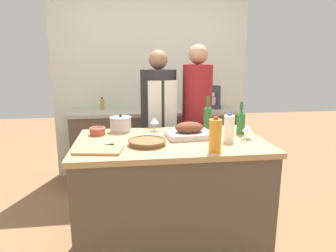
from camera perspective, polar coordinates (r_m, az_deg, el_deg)
ground_plane at (r=2.72m, az=0.40°, el=-22.04°), size 12.00×12.00×0.00m
kitchen_island at (r=2.48m, az=0.41°, el=-13.10°), size 1.45×0.88×0.94m
back_counter at (r=3.82m, az=-2.60°, el=-3.73°), size 2.04×0.60×0.93m
back_wall at (r=4.02m, az=-3.16°, el=8.78°), size 2.54×0.10×2.55m
roasting_pan at (r=2.38m, az=4.04°, el=-1.06°), size 0.37×0.28×0.13m
wicker_basket at (r=2.18m, az=-3.99°, el=-3.02°), size 0.28×0.28×0.04m
cutting_board at (r=2.08m, az=-13.08°, el=-4.55°), size 0.34×0.23×0.02m
stock_pot at (r=2.60m, az=-9.00°, el=0.36°), size 0.18×0.18×0.15m
mixing_bowl at (r=2.52m, az=-13.30°, el=-0.87°), size 0.14×0.14×0.06m
juice_jug at (r=2.02m, az=8.99°, el=-1.80°), size 0.08×0.08×0.24m
milk_jug at (r=2.30m, az=11.54°, el=-0.41°), size 0.08×0.08×0.22m
wine_bottle_green at (r=2.70m, az=7.56°, el=1.93°), size 0.07×0.07×0.29m
wine_bottle_dark at (r=2.56m, az=13.70°, el=0.89°), size 0.07×0.07×0.27m
wine_glass_left at (r=2.59m, az=-2.61°, el=1.03°), size 0.08×0.08×0.12m
wine_glass_right at (r=2.41m, az=14.88°, el=-0.35°), size 0.08×0.08×0.12m
knife_chef at (r=2.17m, az=-13.62°, el=-4.00°), size 0.22×0.15×0.01m
knife_paring at (r=2.19m, az=-12.48°, el=-3.75°), size 0.18×0.11×0.01m
stand_mixer at (r=3.81m, az=8.53°, el=5.10°), size 0.18×0.14×0.29m
condiment_bottle_tall at (r=3.81m, az=-12.42°, el=4.14°), size 0.05×0.05×0.15m
condiment_bottle_short at (r=3.77m, az=3.30°, el=4.39°), size 0.06×0.06×0.16m
person_cook_aproned at (r=3.12m, az=-1.77°, el=0.67°), size 0.37×0.38×1.63m
person_cook_guest at (r=3.12m, az=5.52°, el=1.54°), size 0.30×0.30×1.69m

